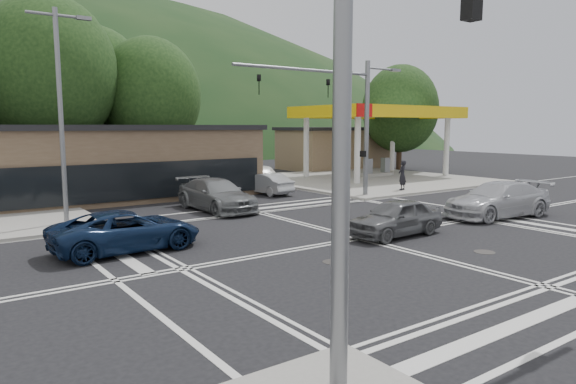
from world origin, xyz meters
TOP-DOWN VIEW (x-y plane):
  - ground at (0.00, 0.00)m, footprint 120.00×120.00m
  - sidewalk_ne at (15.00, 15.00)m, footprint 16.00×16.00m
  - gas_station_canopy at (16.99, 15.99)m, footprint 12.32×8.34m
  - convenience_store at (20.00, 25.00)m, footprint 10.00×6.00m
  - commercial_row at (-8.00, 17.00)m, footprint 24.00×8.00m
  - hill_north at (0.00, 90.00)m, footprint 252.00×126.00m
  - tree_n_b at (-6.00, 24.00)m, footprint 9.00×9.00m
  - tree_n_c at (1.00, 24.00)m, footprint 7.60×7.60m
  - tree_n_e at (-2.00, 28.00)m, footprint 8.40×8.40m
  - tree_ne at (24.00, 20.00)m, footprint 7.20×7.20m
  - streetlight_nw at (-8.44, 9.00)m, footprint 2.50×0.25m
  - signal_mast_ne at (6.95, 8.20)m, footprint 11.65×0.30m
  - signal_mast_sw at (-6.39, -8.20)m, footprint 9.14×0.28m
  - car_blue_west at (-7.81, 3.23)m, footprint 5.13×2.56m
  - car_grey_center at (1.48, -0.42)m, footprint 4.27×1.86m
  - car_silver_east at (8.50, -0.30)m, footprint 5.88×2.94m
  - car_queue_a at (4.03, 12.78)m, footprint 1.86×4.11m
  - car_queue_b at (5.50, 16.41)m, footprint 2.10×4.89m
  - car_northbound at (-1.37, 9.00)m, footprint 2.43×5.56m
  - pedestrian at (11.65, 8.42)m, footprint 0.80×0.65m

SIDE VIEW (x-z plane):
  - ground at x=0.00m, z-range 0.00..0.00m
  - hill_north at x=0.00m, z-range -70.00..70.00m
  - sidewalk_ne at x=15.00m, z-range 0.00..0.15m
  - car_queue_a at x=4.03m, z-range 0.00..1.31m
  - car_blue_west at x=-7.81m, z-range 0.00..1.40m
  - car_grey_center at x=1.48m, z-range 0.00..1.43m
  - car_northbound at x=-1.37m, z-range 0.00..1.59m
  - car_silver_east at x=8.50m, z-range 0.00..1.64m
  - car_queue_b at x=5.50m, z-range 0.00..1.64m
  - pedestrian at x=11.65m, z-range 0.15..2.06m
  - convenience_store at x=20.00m, z-range 0.00..3.80m
  - commercial_row at x=-8.00m, z-range 0.00..4.00m
  - gas_station_canopy at x=16.99m, z-range 2.17..7.92m
  - streetlight_nw at x=-8.44m, z-range 0.55..9.55m
  - signal_mast_ne at x=6.95m, z-range 1.07..9.07m
  - signal_mast_sw at x=-6.39m, z-range 1.12..9.12m
  - tree_ne at x=24.00m, z-range 0.85..10.84m
  - tree_n_c at x=1.00m, z-range 1.06..11.93m
  - tree_n_e at x=-2.00m, z-range 1.15..13.13m
  - tree_n_b at x=-6.00m, z-range 1.30..14.28m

